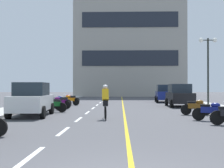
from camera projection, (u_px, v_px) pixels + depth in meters
ground_plane at (120, 106)px, 25.91m from camera, size 140.00×140.00×0.00m
curb_left at (44, 103)px, 29.10m from camera, size 2.40×72.00×0.12m
curb_right at (197, 103)px, 28.71m from camera, size 2.40×72.00×0.12m
lane_dash_0 at (31, 156)px, 6.97m from camera, size 0.14×2.20×0.01m
lane_dash_1 at (63, 131)px, 10.97m from camera, size 0.14×2.20×0.01m
lane_dash_2 at (79, 119)px, 14.97m from camera, size 0.14×2.20×0.01m
lane_dash_3 at (87, 113)px, 18.97m from camera, size 0.14×2.20×0.01m
lane_dash_4 at (93, 108)px, 22.96m from camera, size 0.14×2.20×0.01m
lane_dash_5 at (97, 105)px, 26.96m from camera, size 0.14×2.20×0.01m
lane_dash_6 at (100, 103)px, 30.96m from camera, size 0.14×2.20×0.01m
lane_dash_7 at (102, 101)px, 34.96m from camera, size 0.14×2.20×0.01m
lane_dash_8 at (104, 99)px, 38.96m from camera, size 0.14×2.20×0.01m
lane_dash_9 at (106, 98)px, 42.96m from camera, size 0.14×2.20×0.01m
lane_dash_10 at (107, 97)px, 46.95m from camera, size 0.14×2.20×0.01m
lane_dash_11 at (108, 97)px, 50.95m from camera, size 0.14×2.20×0.01m
centre_line_yellow at (123, 104)px, 28.90m from camera, size 0.12×66.00×0.01m
office_building at (129, 36)px, 53.71m from camera, size 18.54×7.63×20.87m
street_lamp_mid at (208, 56)px, 24.79m from camera, size 1.46×0.36×5.41m
parked_car_near at (32, 99)px, 16.67m from camera, size 2.14×4.30×1.82m
parked_car_mid at (180, 95)px, 24.73m from camera, size 1.96×4.22×1.82m
parked_car_far at (165, 93)px, 32.02m from camera, size 2.12×4.29×1.82m
motorcycle_3 at (211, 111)px, 14.28m from camera, size 1.65×0.77×0.92m
motorcycle_4 at (196, 107)px, 17.27m from camera, size 1.70×0.60×0.92m
motorcycle_5 at (54, 105)px, 19.30m from camera, size 1.69×0.60×0.92m
motorcycle_6 at (51, 103)px, 20.76m from camera, size 1.70×0.60×0.92m
motorcycle_7 at (60, 102)px, 22.22m from camera, size 1.66×0.72×0.92m
motorcycle_8 at (62, 101)px, 24.38m from camera, size 1.64×0.79×0.92m
motorcycle_9 at (70, 100)px, 26.47m from camera, size 1.66×0.73×0.92m
motorcycle_10 at (70, 99)px, 28.45m from camera, size 1.64×0.79×0.92m
cyclist_rider at (105, 101)px, 15.11m from camera, size 0.43×1.77×1.71m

